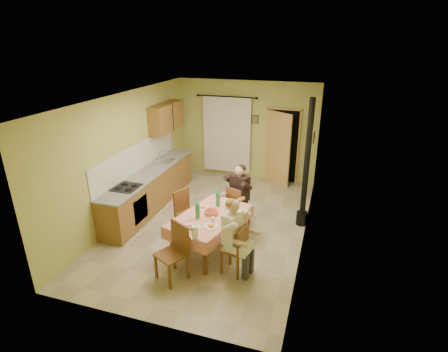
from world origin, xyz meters
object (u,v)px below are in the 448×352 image
(chair_near, at_px, (173,264))
(man_right, at_px, (234,229))
(chair_left, at_px, (188,222))
(chair_far, at_px, (238,214))
(dining_table, at_px, (210,233))
(chair_right, at_px, (234,258))
(stove_flue, at_px, (305,182))
(man_far, at_px, (239,189))

(chair_near, height_order, man_right, man_right)
(chair_near, relative_size, man_right, 0.73)
(chair_near, bearing_deg, chair_left, -49.54)
(chair_near, distance_m, man_right, 1.21)
(chair_far, relative_size, chair_left, 0.97)
(dining_table, relative_size, chair_left, 1.90)
(dining_table, distance_m, chair_far, 1.09)
(chair_left, bearing_deg, man_right, 77.42)
(dining_table, height_order, chair_near, chair_near)
(chair_near, relative_size, chair_right, 1.09)
(chair_left, distance_m, stove_flue, 2.62)
(dining_table, xyz_separation_m, chair_right, (0.64, -0.54, -0.09))
(chair_near, bearing_deg, stove_flue, -98.97)
(chair_right, xyz_separation_m, chair_left, (-1.28, 0.94, 0.00))
(chair_right, bearing_deg, dining_table, 62.42)
(dining_table, height_order, stove_flue, stove_flue)
(stove_flue, bearing_deg, dining_table, -135.82)
(man_far, xyz_separation_m, stove_flue, (1.32, 0.49, 0.15))
(chair_far, relative_size, man_far, 0.68)
(chair_near, xyz_separation_m, man_far, (0.60, 2.07, 0.59))
(man_right, relative_size, stove_flue, 0.50)
(chair_right, height_order, chair_left, chair_left)
(chair_left, relative_size, stove_flue, 0.35)
(chair_left, relative_size, man_far, 0.70)
(man_far, height_order, stove_flue, stove_flue)
(man_right, bearing_deg, chair_left, 65.76)
(man_far, height_order, man_right, same)
(chair_right, relative_size, chair_left, 0.95)
(chair_near, height_order, chair_right, chair_near)
(chair_right, relative_size, man_right, 0.67)
(chair_right, bearing_deg, stove_flue, -12.23)
(man_far, bearing_deg, chair_far, -90.00)
(chair_left, height_order, man_far, man_far)
(chair_far, distance_m, chair_left, 1.11)
(chair_left, xyz_separation_m, stove_flue, (2.24, 1.14, 0.73))
(stove_flue, bearing_deg, man_right, -114.94)
(chair_near, bearing_deg, man_far, -78.15)
(man_far, xyz_separation_m, man_right, (0.35, -1.60, 0.00))
(dining_table, relative_size, chair_near, 1.83)
(chair_far, xyz_separation_m, chair_near, (-0.59, -2.06, 0.00))
(man_far, relative_size, stove_flue, 0.50)
(chair_far, xyz_separation_m, stove_flue, (1.33, 0.50, 0.74))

